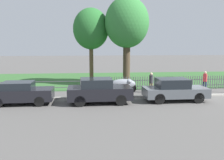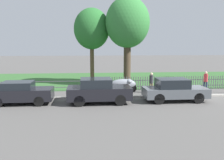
{
  "view_description": "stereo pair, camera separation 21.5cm",
  "coord_description": "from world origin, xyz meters",
  "px_view_note": "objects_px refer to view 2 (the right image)",
  "views": [
    {
      "loc": [
        -6.83,
        -16.44,
        3.67
      ],
      "look_at": [
        -5.16,
        0.99,
        1.1
      ],
      "focal_mm": 40.0,
      "sensor_mm": 36.0,
      "label": 1
    },
    {
      "loc": [
        -6.61,
        -16.46,
        3.67
      ],
      "look_at": [
        -5.16,
        0.99,
        1.1
      ],
      "focal_mm": 40.0,
      "sensor_mm": 36.0,
      "label": 2
    }
  ],
  "objects_px": {
    "tree_behind_motorcycle": "(128,23)",
    "pedestrian_by_lamp": "(151,82)",
    "covered_motorcycle": "(124,84)",
    "parked_car_silver_hatchback": "(21,93)",
    "tree_nearest_kerb": "(92,29)",
    "pedestrian_near_fence": "(206,80)",
    "parked_car_black_saloon": "(99,91)",
    "parked_car_navy_estate": "(174,90)"
  },
  "relations": [
    {
      "from": "covered_motorcycle",
      "to": "tree_nearest_kerb",
      "type": "bearing_deg",
      "value": 118.69
    },
    {
      "from": "covered_motorcycle",
      "to": "pedestrian_by_lamp",
      "type": "bearing_deg",
      "value": -12.87
    },
    {
      "from": "tree_behind_motorcycle",
      "to": "parked_car_silver_hatchback",
      "type": "bearing_deg",
      "value": -139.46
    },
    {
      "from": "parked_car_black_saloon",
      "to": "covered_motorcycle",
      "type": "bearing_deg",
      "value": 57.45
    },
    {
      "from": "parked_car_silver_hatchback",
      "to": "pedestrian_near_fence",
      "type": "xyz_separation_m",
      "value": [
        13.1,
        3.02,
        0.17
      ]
    },
    {
      "from": "pedestrian_near_fence",
      "to": "parked_car_silver_hatchback",
      "type": "bearing_deg",
      "value": 75.0
    },
    {
      "from": "tree_behind_motorcycle",
      "to": "pedestrian_near_fence",
      "type": "bearing_deg",
      "value": -30.92
    },
    {
      "from": "tree_nearest_kerb",
      "to": "pedestrian_by_lamp",
      "type": "relative_size",
      "value": 4.44
    },
    {
      "from": "parked_car_silver_hatchback",
      "to": "tree_nearest_kerb",
      "type": "height_order",
      "value": "tree_nearest_kerb"
    },
    {
      "from": "tree_nearest_kerb",
      "to": "pedestrian_near_fence",
      "type": "xyz_separation_m",
      "value": [
        8.71,
        -4.53,
        -4.06
      ]
    },
    {
      "from": "covered_motorcycle",
      "to": "tree_behind_motorcycle",
      "type": "distance_m",
      "value": 5.8
    },
    {
      "from": "pedestrian_near_fence",
      "to": "parked_car_navy_estate",
      "type": "bearing_deg",
      "value": 103.04
    },
    {
      "from": "parked_car_black_saloon",
      "to": "tree_behind_motorcycle",
      "type": "bearing_deg",
      "value": 66.22
    },
    {
      "from": "covered_motorcycle",
      "to": "tree_nearest_kerb",
      "type": "height_order",
      "value": "tree_nearest_kerb"
    },
    {
      "from": "parked_car_navy_estate",
      "to": "tree_behind_motorcycle",
      "type": "bearing_deg",
      "value": 107.73
    },
    {
      "from": "parked_car_navy_estate",
      "to": "covered_motorcycle",
      "type": "relative_size",
      "value": 1.96
    },
    {
      "from": "tree_behind_motorcycle",
      "to": "pedestrian_near_fence",
      "type": "xyz_separation_m",
      "value": [
        5.63,
        -3.37,
        -4.51
      ]
    },
    {
      "from": "tree_behind_motorcycle",
      "to": "parked_car_black_saloon",
      "type": "bearing_deg",
      "value": -112.61
    },
    {
      "from": "tree_nearest_kerb",
      "to": "pedestrian_by_lamp",
      "type": "distance_m",
      "value": 7.71
    },
    {
      "from": "parked_car_silver_hatchback",
      "to": "tree_behind_motorcycle",
      "type": "bearing_deg",
      "value": 39.37
    },
    {
      "from": "parked_car_silver_hatchback",
      "to": "pedestrian_by_lamp",
      "type": "xyz_separation_m",
      "value": [
        8.75,
        2.66,
        0.16
      ]
    },
    {
      "from": "covered_motorcycle",
      "to": "pedestrian_by_lamp",
      "type": "relative_size",
      "value": 1.34
    },
    {
      "from": "parked_car_black_saloon",
      "to": "covered_motorcycle",
      "type": "relative_size",
      "value": 1.92
    },
    {
      "from": "tree_behind_motorcycle",
      "to": "pedestrian_by_lamp",
      "type": "distance_m",
      "value": 6.0
    },
    {
      "from": "parked_car_navy_estate",
      "to": "pedestrian_near_fence",
      "type": "xyz_separation_m",
      "value": [
        3.51,
        3.05,
        0.14
      ]
    },
    {
      "from": "parked_car_silver_hatchback",
      "to": "pedestrian_near_fence",
      "type": "relative_size",
      "value": 2.46
    },
    {
      "from": "tree_behind_motorcycle",
      "to": "pedestrian_near_fence",
      "type": "height_order",
      "value": "tree_behind_motorcycle"
    },
    {
      "from": "parked_car_silver_hatchback",
      "to": "pedestrian_near_fence",
      "type": "distance_m",
      "value": 13.44
    },
    {
      "from": "parked_car_black_saloon",
      "to": "tree_nearest_kerb",
      "type": "relative_size",
      "value": 0.58
    },
    {
      "from": "covered_motorcycle",
      "to": "tree_nearest_kerb",
      "type": "distance_m",
      "value": 6.6
    },
    {
      "from": "parked_car_black_saloon",
      "to": "tree_nearest_kerb",
      "type": "height_order",
      "value": "tree_nearest_kerb"
    },
    {
      "from": "parked_car_black_saloon",
      "to": "pedestrian_near_fence",
      "type": "xyz_separation_m",
      "value": [
        8.36,
        3.17,
        0.09
      ]
    },
    {
      "from": "pedestrian_near_fence",
      "to": "covered_motorcycle",
      "type": "bearing_deg",
      "value": 60.96
    },
    {
      "from": "parked_car_navy_estate",
      "to": "pedestrian_near_fence",
      "type": "bearing_deg",
      "value": 40.5
    },
    {
      "from": "tree_nearest_kerb",
      "to": "tree_behind_motorcycle",
      "type": "relative_size",
      "value": 0.89
    },
    {
      "from": "parked_car_silver_hatchback",
      "to": "tree_nearest_kerb",
      "type": "distance_m",
      "value": 9.71
    },
    {
      "from": "parked_car_silver_hatchback",
      "to": "parked_car_black_saloon",
      "type": "bearing_deg",
      "value": -3.09
    },
    {
      "from": "parked_car_black_saloon",
      "to": "parked_car_navy_estate",
      "type": "xyz_separation_m",
      "value": [
        4.84,
        0.12,
        -0.05
      ]
    },
    {
      "from": "parked_car_silver_hatchback",
      "to": "tree_behind_motorcycle",
      "type": "relative_size",
      "value": 0.5
    },
    {
      "from": "pedestrian_by_lamp",
      "to": "parked_car_silver_hatchback",
      "type": "bearing_deg",
      "value": -15.21
    },
    {
      "from": "covered_motorcycle",
      "to": "tree_behind_motorcycle",
      "type": "xyz_separation_m",
      "value": [
        0.72,
        3.25,
        4.75
      ]
    },
    {
      "from": "parked_car_navy_estate",
      "to": "covered_motorcycle",
      "type": "xyz_separation_m",
      "value": [
        -2.84,
        3.17,
        -0.1
      ]
    }
  ]
}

